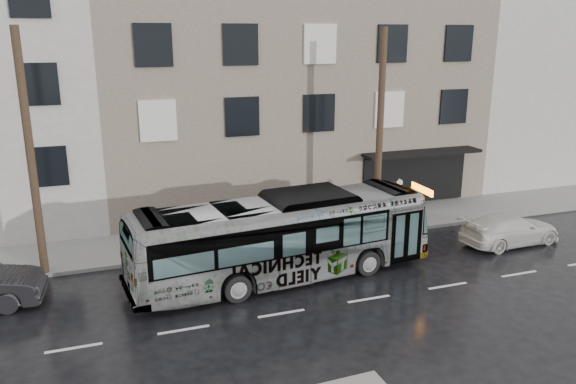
{
  "coord_description": "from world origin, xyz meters",
  "views": [
    {
      "loc": [
        -5.27,
        -18.28,
        8.83
      ],
      "look_at": [
        1.98,
        2.5,
        2.64
      ],
      "focal_mm": 35.0,
      "sensor_mm": 36.0,
      "label": 1
    }
  ],
  "objects_px": {
    "sign_post": "(398,204)",
    "bus": "(282,238)",
    "utility_pole_front": "(380,134)",
    "white_sedan": "(510,229)",
    "utility_pole_rear": "(31,156)"
  },
  "relations": [
    {
      "from": "utility_pole_rear",
      "to": "bus",
      "type": "relative_size",
      "value": 0.78
    },
    {
      "from": "white_sedan",
      "to": "utility_pole_front",
      "type": "bearing_deg",
      "value": 55.49
    },
    {
      "from": "utility_pole_front",
      "to": "utility_pole_rear",
      "type": "relative_size",
      "value": 1.0
    },
    {
      "from": "utility_pole_rear",
      "to": "white_sedan",
      "type": "height_order",
      "value": "utility_pole_rear"
    },
    {
      "from": "sign_post",
      "to": "utility_pole_rear",
      "type": "bearing_deg",
      "value": 180.0
    },
    {
      "from": "utility_pole_front",
      "to": "utility_pole_rear",
      "type": "bearing_deg",
      "value": 180.0
    },
    {
      "from": "sign_post",
      "to": "white_sedan",
      "type": "xyz_separation_m",
      "value": [
        3.86,
        -3.0,
        -0.68
      ]
    },
    {
      "from": "utility_pole_front",
      "to": "utility_pole_rear",
      "type": "distance_m",
      "value": 14.0
    },
    {
      "from": "bus",
      "to": "white_sedan",
      "type": "distance_m",
      "value": 10.56
    },
    {
      "from": "utility_pole_rear",
      "to": "bus",
      "type": "distance_m",
      "value": 9.5
    },
    {
      "from": "sign_post",
      "to": "utility_pole_front",
      "type": "bearing_deg",
      "value": 180.0
    },
    {
      "from": "sign_post",
      "to": "bus",
      "type": "distance_m",
      "value": 7.36
    },
    {
      "from": "bus",
      "to": "utility_pole_rear",
      "type": "bearing_deg",
      "value": 63.95
    },
    {
      "from": "bus",
      "to": "white_sedan",
      "type": "height_order",
      "value": "bus"
    },
    {
      "from": "utility_pole_front",
      "to": "bus",
      "type": "xyz_separation_m",
      "value": [
        -5.56,
        -3.11,
        -3.05
      ]
    }
  ]
}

